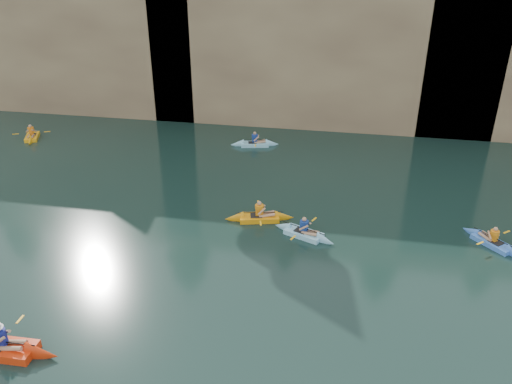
# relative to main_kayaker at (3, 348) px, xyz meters

# --- Properties ---
(ground) EXTENTS (160.00, 160.00, 0.00)m
(ground) POSITION_rel_main_kayaker_xyz_m (6.00, 2.47, -0.19)
(ground) COLOR black
(ground) RESTS_ON ground
(cliff) EXTENTS (70.00, 16.00, 12.00)m
(cliff) POSITION_rel_main_kayaker_xyz_m (6.00, 32.47, 5.81)
(cliff) COLOR tan
(cliff) RESTS_ON ground
(cliff_slab_west) EXTENTS (26.00, 2.40, 10.56)m
(cliff_slab_west) POSITION_rel_main_kayaker_xyz_m (-14.00, 25.07, 5.09)
(cliff_slab_west) COLOR #9A865D
(cliff_slab_west) RESTS_ON ground
(cliff_slab_center) EXTENTS (24.00, 2.40, 11.40)m
(cliff_slab_center) POSITION_rel_main_kayaker_xyz_m (8.00, 25.07, 5.51)
(cliff_slab_center) COLOR #9A865D
(cliff_slab_center) RESTS_ON ground
(sea_cave_west) EXTENTS (4.50, 1.00, 4.00)m
(sea_cave_west) POSITION_rel_main_kayaker_xyz_m (-12.00, 24.42, 1.81)
(sea_cave_west) COLOR black
(sea_cave_west) RESTS_ON ground
(sea_cave_center) EXTENTS (3.50, 1.00, 3.20)m
(sea_cave_center) POSITION_rel_main_kayaker_xyz_m (2.00, 24.42, 1.41)
(sea_cave_center) COLOR black
(sea_cave_center) RESTS_ON ground
(sea_cave_east) EXTENTS (5.00, 1.00, 4.50)m
(sea_cave_east) POSITION_rel_main_kayaker_xyz_m (16.00, 24.42, 2.06)
(sea_cave_east) COLOR black
(sea_cave_east) RESTS_ON ground
(main_kayaker) EXTENTS (3.86, 2.58, 1.43)m
(main_kayaker) POSITION_rel_main_kayaker_xyz_m (0.00, 0.00, 0.00)
(main_kayaker) COLOR red
(main_kayaker) RESTS_ON ground
(kayaker_orange) EXTENTS (3.43, 2.44, 1.28)m
(kayaker_orange) POSITION_rel_main_kayaker_xyz_m (6.56, 10.23, -0.03)
(kayaker_orange) COLOR orange
(kayaker_orange) RESTS_ON ground
(kayaker_ltblue_near) EXTENTS (3.12, 2.24, 1.21)m
(kayaker_ltblue_near) POSITION_rel_main_kayaker_xyz_m (8.82, 9.17, -0.04)
(kayaker_ltblue_near) COLOR #90D6F2
(kayaker_ltblue_near) RESTS_ON ground
(kayaker_yellow) EXTENTS (2.26, 3.07, 1.25)m
(kayaker_yellow) POSITION_rel_main_kayaker_xyz_m (-10.95, 18.49, -0.04)
(kayaker_yellow) COLOR #F8AA14
(kayaker_yellow) RESTS_ON ground
(kayaker_ltblue_mid) EXTENTS (3.29, 2.36, 1.22)m
(kayaker_ltblue_mid) POSITION_rel_main_kayaker_xyz_m (4.40, 20.04, -0.04)
(kayaker_ltblue_mid) COLOR #8AD2E8
(kayaker_ltblue_mid) RESTS_ON ground
(kayaker_blue_east) EXTENTS (2.64, 2.83, 1.13)m
(kayaker_blue_east) POSITION_rel_main_kayaker_xyz_m (17.12, 10.00, -0.05)
(kayaker_blue_east) COLOR #437FE4
(kayaker_blue_east) RESTS_ON ground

